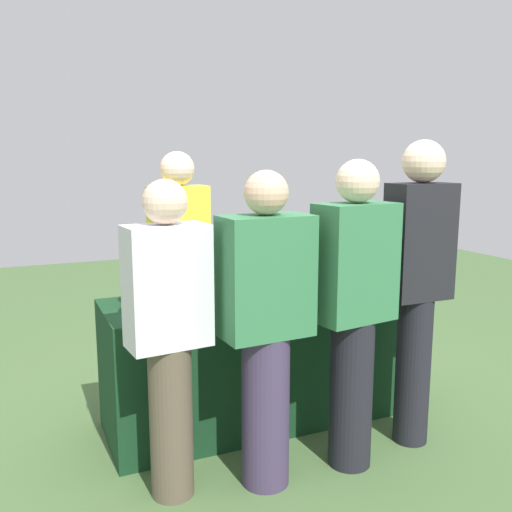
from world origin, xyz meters
TOP-DOWN VIEW (x-y plane):
  - ground_plane at (0.00, 0.00)m, footprint 12.00×12.00m
  - tasting_table at (0.00, 0.00)m, footprint 1.84×0.65m
  - wine_bottle_0 at (-0.75, 0.07)m, footprint 0.07×0.07m
  - wine_bottle_1 at (-0.01, 0.10)m, footprint 0.07×0.07m
  - wine_bottle_2 at (0.21, 0.06)m, footprint 0.07×0.07m
  - wine_bottle_3 at (0.42, 0.17)m, footprint 0.08×0.08m
  - wine_glass_0 at (-0.19, -0.18)m, footprint 0.06×0.06m
  - wine_glass_1 at (0.01, -0.11)m, footprint 0.06×0.06m
  - wine_glass_2 at (0.21, -0.14)m, footprint 0.07×0.07m
  - wine_glass_3 at (0.30, -0.07)m, footprint 0.06×0.06m
  - wine_glass_4 at (0.43, -0.14)m, footprint 0.07×0.07m
  - wine_glass_5 at (0.53, -0.10)m, footprint 0.07×0.07m
  - ice_bucket at (-0.58, 0.14)m, footprint 0.24×0.24m
  - server_pouring at (-0.33, 0.54)m, footprint 0.39×0.22m
  - guest_0 at (-0.70, -0.57)m, footprint 0.40×0.24m
  - guest_1 at (-0.24, -0.67)m, footprint 0.45×0.26m
  - guest_2 at (0.25, -0.68)m, footprint 0.44×0.28m
  - guest_3 at (0.72, -0.61)m, footprint 0.36×0.23m
  - menu_board at (0.51, 1.05)m, footprint 0.60×0.13m

SIDE VIEW (x-z plane):
  - ground_plane at x=0.00m, z-range 0.00..0.00m
  - tasting_table at x=0.00m, z-range 0.00..0.80m
  - menu_board at x=0.51m, z-range 0.00..0.85m
  - guest_0 at x=-0.70m, z-range 0.06..1.61m
  - guest_1 at x=-0.24m, z-range 0.05..1.63m
  - guest_2 at x=0.25m, z-range 0.06..1.69m
  - wine_glass_4 at x=0.43m, z-range 0.82..0.95m
  - wine_glass_0 at x=-0.19m, z-range 0.83..0.95m
  - wine_glass_3 at x=0.30m, z-range 0.83..0.96m
  - wine_glass_5 at x=0.53m, z-range 0.83..0.96m
  - wine_glass_1 at x=0.01m, z-range 0.83..0.96m
  - wine_glass_2 at x=0.21m, z-range 0.83..0.97m
  - ice_bucket at x=-0.58m, z-range 0.80..1.01m
  - wine_bottle_2 at x=0.21m, z-range 0.76..1.06m
  - wine_bottle_1 at x=-0.01m, z-range 0.75..1.07m
  - server_pouring at x=-0.33m, z-range 0.08..1.76m
  - wine_bottle_3 at x=0.42m, z-range 0.75..1.09m
  - wine_bottle_0 at x=-0.75m, z-range 0.75..1.09m
  - guest_3 at x=0.72m, z-range 0.10..1.83m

